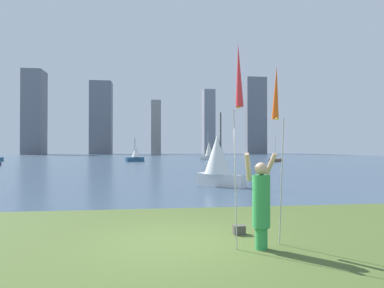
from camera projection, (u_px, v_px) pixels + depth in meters
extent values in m
cube|color=#384C60|center=(153.00, 158.00, 69.08)|extent=(120.00, 115.85, 0.12)
cube|color=#232D14|center=(168.00, 209.00, 11.62)|extent=(120.00, 0.70, 0.02)
cylinder|color=green|center=(261.00, 238.00, 6.93)|extent=(0.26, 0.26, 0.45)
cylinder|color=green|center=(261.00, 201.00, 6.94)|extent=(0.36, 0.36, 1.08)
sphere|color=#D1A889|center=(261.00, 169.00, 6.95)|extent=(0.26, 0.26, 0.26)
cylinder|color=#D1A889|center=(248.00, 167.00, 7.07)|extent=(0.26, 0.42, 0.62)
cylinder|color=#D1A889|center=(269.00, 167.00, 7.13)|extent=(0.26, 0.42, 0.62)
cylinder|color=#B2B2B7|center=(235.00, 178.00, 7.05)|extent=(0.02, 0.27, 2.91)
cone|color=red|center=(239.00, 74.00, 6.77)|extent=(0.16, 0.27, 1.32)
sphere|color=yellow|center=(238.00, 107.00, 6.82)|extent=(0.06, 0.06, 0.06)
cylinder|color=#B2B2B7|center=(282.00, 182.00, 7.17)|extent=(0.02, 0.28, 2.72)
cone|color=#F25919|center=(276.00, 93.00, 7.50)|extent=(0.16, 0.27, 1.20)
sphere|color=yellow|center=(277.00, 119.00, 7.44)|extent=(0.06, 0.06, 0.06)
cube|color=#4C4742|center=(239.00, 230.00, 8.11)|extent=(0.28, 0.22, 0.22)
cube|color=brown|center=(275.00, 160.00, 50.82)|extent=(2.70, 2.73, 0.46)
cylinder|color=silver|center=(275.00, 147.00, 50.84)|extent=(0.09, 0.09, 3.66)
cube|color=white|center=(221.00, 180.00, 18.28)|extent=(2.40, 2.55, 0.68)
cylinder|color=#47474C|center=(221.00, 143.00, 18.31)|extent=(0.09, 0.09, 3.35)
cone|color=white|center=(217.00, 154.00, 18.44)|extent=(2.04, 2.04, 2.19)
cube|color=#2D6084|center=(135.00, 159.00, 51.49)|extent=(2.86, 1.90, 0.67)
cylinder|color=#47474C|center=(135.00, 148.00, 51.51)|extent=(0.08, 0.08, 2.94)
cone|color=white|center=(136.00, 152.00, 51.61)|extent=(1.85, 1.85, 1.62)
cube|color=silver|center=(208.00, 158.00, 58.64)|extent=(2.79, 2.18, 0.67)
cylinder|color=silver|center=(208.00, 144.00, 58.67)|extent=(0.08, 0.08, 4.21)
cone|color=silver|center=(209.00, 149.00, 58.57)|extent=(1.88, 1.88, 2.56)
cube|color=slate|center=(34.00, 112.00, 108.69)|extent=(6.07, 7.45, 27.12)
cube|color=slate|center=(101.00, 118.00, 112.69)|extent=(6.98, 6.29, 24.23)
cube|color=gray|center=(156.00, 128.00, 110.79)|extent=(3.19, 5.79, 17.62)
cube|color=gray|center=(208.00, 122.00, 115.55)|extent=(3.81, 5.92, 21.91)
cube|color=slate|center=(256.00, 116.00, 119.24)|extent=(7.13, 3.45, 27.09)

